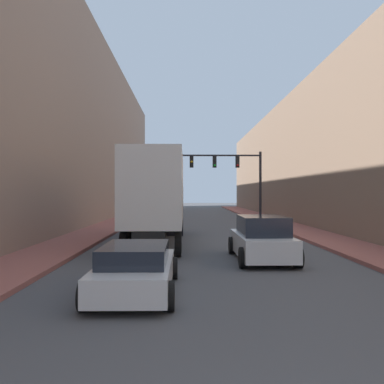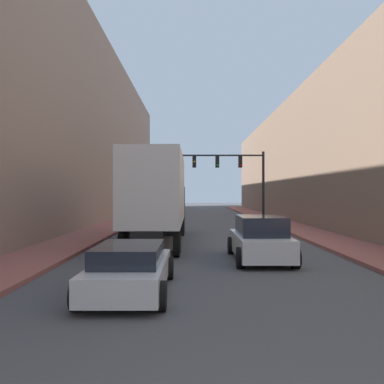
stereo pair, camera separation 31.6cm
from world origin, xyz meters
TOP-DOWN VIEW (x-y plane):
  - sidewalk_right at (6.42, 30.00)m, footprint 2.55×80.00m
  - sidewalk_left at (-6.42, 30.00)m, footprint 2.55×80.00m
  - building_right at (10.69, 30.00)m, footprint 6.00×80.00m
  - building_left at (-10.69, 30.00)m, footprint 6.00×80.00m
  - semi_truck at (-2.27, 19.54)m, footprint 2.41×12.01m
  - sedan_car at (-2.16, 8.99)m, footprint 2.00×4.62m
  - suv_car at (1.87, 14.01)m, footprint 2.06×4.61m
  - traffic_signal_gantry at (2.89, 31.94)m, footprint 7.34×0.35m

SIDE VIEW (x-z plane):
  - sidewalk_right at x=6.42m, z-range 0.00..0.15m
  - sidewalk_left at x=-6.42m, z-range 0.00..0.15m
  - sedan_car at x=-2.16m, z-range -0.01..1.21m
  - suv_car at x=1.87m, z-range -0.05..1.59m
  - semi_truck at x=-2.27m, z-range 0.19..4.44m
  - traffic_signal_gantry at x=2.89m, z-range 1.28..7.00m
  - building_right at x=10.69m, z-range 0.00..10.75m
  - building_left at x=-10.69m, z-range 0.00..15.42m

